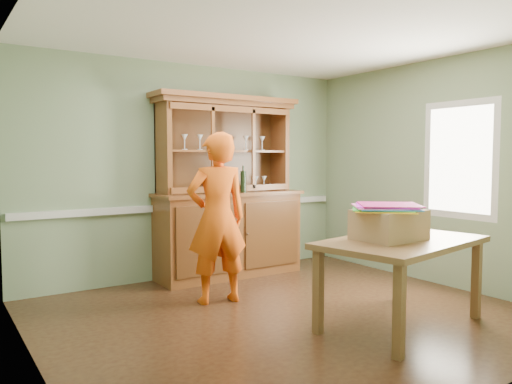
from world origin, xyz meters
TOP-DOWN VIEW (x-y plane):
  - floor at (0.00, 0.00)m, footprint 4.50×4.50m
  - ceiling at (0.00, 0.00)m, footprint 4.50×4.50m
  - wall_back at (0.00, 2.00)m, footprint 4.50×0.00m
  - wall_left at (-2.25, 0.00)m, footprint 0.00×4.00m
  - wall_right at (2.25, 0.00)m, footprint 0.00×4.00m
  - wall_front at (0.00, -2.00)m, footprint 4.50×0.00m
  - chair_rail at (0.00, 1.98)m, footprint 4.41×0.05m
  - framed_map at (-2.23, 0.30)m, footprint 0.03×0.60m
  - window_panel at (2.23, -0.30)m, footprint 0.03×0.96m
  - china_hutch at (0.35, 1.74)m, footprint 1.96×0.65m
  - dining_table at (0.68, -0.80)m, footprint 1.72×1.22m
  - cardboard_box at (0.58, -0.74)m, footprint 0.60×0.49m
  - kite_stack at (0.53, -0.74)m, footprint 0.73×0.73m
  - person at (-0.35, 0.76)m, footprint 0.71×0.53m

SIDE VIEW (x-z plane):
  - floor at x=0.00m, z-range 0.00..0.00m
  - dining_table at x=0.68m, z-range 0.30..1.09m
  - china_hutch at x=0.35m, z-range -0.35..1.96m
  - person at x=-0.35m, z-range 0.00..1.79m
  - chair_rail at x=0.00m, z-range 0.86..0.94m
  - cardboard_box at x=0.58m, z-range 0.79..1.06m
  - kite_stack at x=0.53m, z-range 1.06..1.11m
  - wall_back at x=0.00m, z-range -0.90..3.60m
  - wall_left at x=-2.25m, z-range -0.65..3.35m
  - wall_right at x=2.25m, z-range -0.65..3.35m
  - wall_front at x=0.00m, z-range -0.90..3.60m
  - window_panel at x=2.23m, z-range 0.82..2.18m
  - framed_map at x=-2.23m, z-range 1.32..1.78m
  - ceiling at x=0.00m, z-range 2.70..2.70m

